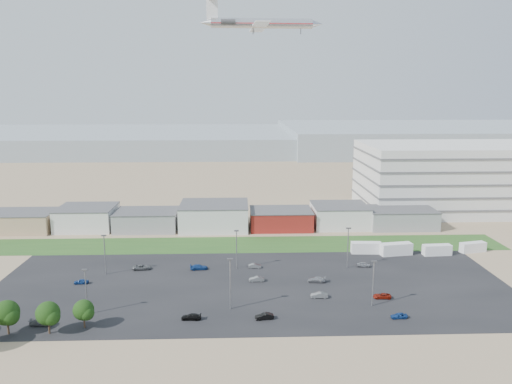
{
  "coord_description": "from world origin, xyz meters",
  "views": [
    {
      "loc": [
        2.06,
        -89.43,
        44.35
      ],
      "look_at": [
        6.06,
        22.0,
        21.9
      ],
      "focal_mm": 35.0,
      "sensor_mm": 36.0,
      "label": 1
    }
  ],
  "objects_px": {
    "parked_car_8": "(364,265)",
    "parked_car_13": "(264,316)",
    "parked_car_9": "(142,267)",
    "parked_car_0": "(382,296)",
    "parked_car_12": "(316,280)",
    "parked_car_7": "(257,279)",
    "parked_car_6": "(199,267)",
    "box_trailer_a": "(366,248)",
    "parked_car_5": "(81,281)",
    "parked_car_10": "(41,322)",
    "parked_car_2": "(399,316)",
    "parked_car_1": "(319,295)",
    "parked_car_3": "(191,317)",
    "parked_car_11": "(255,266)",
    "airliner": "(262,23)"
  },
  "relations": [
    {
      "from": "parked_car_8",
      "to": "parked_car_13",
      "type": "distance_m",
      "value": 39.95
    },
    {
      "from": "parked_car_8",
      "to": "parked_car_9",
      "type": "distance_m",
      "value": 56.88
    },
    {
      "from": "parked_car_0",
      "to": "parked_car_12",
      "type": "height_order",
      "value": "parked_car_12"
    },
    {
      "from": "parked_car_8",
      "to": "parked_car_12",
      "type": "height_order",
      "value": "parked_car_12"
    },
    {
      "from": "parked_car_7",
      "to": "parked_car_8",
      "type": "distance_m",
      "value": 29.43
    },
    {
      "from": "parked_car_6",
      "to": "box_trailer_a",
      "type": "bearing_deg",
      "value": -82.29
    },
    {
      "from": "parked_car_13",
      "to": "parked_car_6",
      "type": "bearing_deg",
      "value": -160.16
    },
    {
      "from": "parked_car_0",
      "to": "parked_car_9",
      "type": "xyz_separation_m",
      "value": [
        -55.95,
        19.94,
        0.08
      ]
    },
    {
      "from": "parked_car_5",
      "to": "parked_car_7",
      "type": "relative_size",
      "value": 0.92
    },
    {
      "from": "parked_car_7",
      "to": "parked_car_10",
      "type": "distance_m",
      "value": 47.48
    },
    {
      "from": "parked_car_7",
      "to": "parked_car_6",
      "type": "bearing_deg",
      "value": -121.52
    },
    {
      "from": "parked_car_13",
      "to": "parked_car_7",
      "type": "bearing_deg",
      "value": 174.37
    },
    {
      "from": "parked_car_2",
      "to": "parked_car_8",
      "type": "distance_m",
      "value": 29.82
    },
    {
      "from": "box_trailer_a",
      "to": "parked_car_1",
      "type": "distance_m",
      "value": 35.23
    },
    {
      "from": "parked_car_3",
      "to": "parked_car_2",
      "type": "bearing_deg",
      "value": 92.7
    },
    {
      "from": "box_trailer_a",
      "to": "parked_car_10",
      "type": "height_order",
      "value": "box_trailer_a"
    },
    {
      "from": "parked_car_11",
      "to": "parked_car_10",
      "type": "bearing_deg",
      "value": 129.07
    },
    {
      "from": "airliner",
      "to": "parked_car_8",
      "type": "distance_m",
      "value": 106.71
    },
    {
      "from": "parked_car_3",
      "to": "parked_car_7",
      "type": "distance_m",
      "value": 24.07
    },
    {
      "from": "parked_car_7",
      "to": "parked_car_9",
      "type": "relative_size",
      "value": 0.81
    },
    {
      "from": "parked_car_2",
      "to": "parked_car_11",
      "type": "bearing_deg",
      "value": -139.73
    },
    {
      "from": "parked_car_1",
      "to": "parked_car_10",
      "type": "relative_size",
      "value": 0.86
    },
    {
      "from": "parked_car_1",
      "to": "parked_car_7",
      "type": "xyz_separation_m",
      "value": [
        -13.37,
        10.07,
        -0.02
      ]
    },
    {
      "from": "parked_car_10",
      "to": "parked_car_11",
      "type": "bearing_deg",
      "value": -53.83
    },
    {
      "from": "parked_car_6",
      "to": "parked_car_7",
      "type": "distance_m",
      "value": 16.74
    },
    {
      "from": "parked_car_13",
      "to": "parked_car_1",
      "type": "bearing_deg",
      "value": 120.93
    },
    {
      "from": "parked_car_11",
      "to": "parked_car_12",
      "type": "height_order",
      "value": "parked_car_12"
    },
    {
      "from": "parked_car_8",
      "to": "parked_car_5",
      "type": "bearing_deg",
      "value": 103.57
    },
    {
      "from": "parked_car_7",
      "to": "parked_car_3",
      "type": "bearing_deg",
      "value": -35.29
    },
    {
      "from": "parked_car_6",
      "to": "parked_car_10",
      "type": "distance_m",
      "value": 41.0
    },
    {
      "from": "parked_car_2",
      "to": "parked_car_8",
      "type": "relative_size",
      "value": 0.92
    },
    {
      "from": "parked_car_7",
      "to": "parked_car_13",
      "type": "xyz_separation_m",
      "value": [
        0.8,
        -20.19,
        0.01
      ]
    },
    {
      "from": "parked_car_6",
      "to": "parked_car_11",
      "type": "height_order",
      "value": "parked_car_6"
    },
    {
      "from": "parked_car_3",
      "to": "parked_car_13",
      "type": "height_order",
      "value": "parked_car_13"
    },
    {
      "from": "parked_car_7",
      "to": "parked_car_10",
      "type": "height_order",
      "value": "parked_car_10"
    },
    {
      "from": "box_trailer_a",
      "to": "parked_car_1",
      "type": "relative_size",
      "value": 2.21
    },
    {
      "from": "parked_car_2",
      "to": "parked_car_8",
      "type": "bearing_deg",
      "value": 176.95
    },
    {
      "from": "airliner",
      "to": "parked_car_2",
      "type": "height_order",
      "value": "airliner"
    },
    {
      "from": "box_trailer_a",
      "to": "airliner",
      "type": "bearing_deg",
      "value": 114.39
    },
    {
      "from": "parked_car_6",
      "to": "parked_car_11",
      "type": "distance_m",
      "value": 14.3
    },
    {
      "from": "parked_car_6",
      "to": "parked_car_13",
      "type": "height_order",
      "value": "parked_car_6"
    },
    {
      "from": "parked_car_1",
      "to": "parked_car_2",
      "type": "height_order",
      "value": "parked_car_1"
    },
    {
      "from": "parked_car_10",
      "to": "parked_car_11",
      "type": "relative_size",
      "value": 1.33
    },
    {
      "from": "parked_car_6",
      "to": "parked_car_7",
      "type": "bearing_deg",
      "value": -127.44
    },
    {
      "from": "parked_car_8",
      "to": "parked_car_3",
      "type": "bearing_deg",
      "value": 130.77
    },
    {
      "from": "parked_car_5",
      "to": "parked_car_12",
      "type": "xyz_separation_m",
      "value": [
        55.46,
        -0.91,
        0.06
      ]
    },
    {
      "from": "parked_car_8",
      "to": "parked_car_11",
      "type": "bearing_deg",
      "value": 95.59
    },
    {
      "from": "parked_car_6",
      "to": "parked_car_7",
      "type": "height_order",
      "value": "parked_car_6"
    },
    {
      "from": "parked_car_2",
      "to": "parked_car_9",
      "type": "xyz_separation_m",
      "value": [
        -56.55,
        29.83,
        0.06
      ]
    },
    {
      "from": "parked_car_0",
      "to": "parked_car_5",
      "type": "relative_size",
      "value": 1.17
    }
  ]
}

